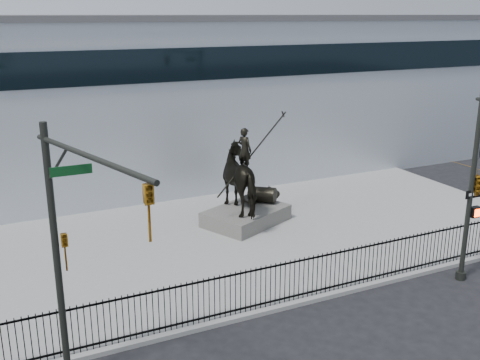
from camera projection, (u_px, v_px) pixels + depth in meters
name	position (u px, v px, depth m)	size (l,w,h in m)	color
ground	(300.00, 325.00, 17.57)	(120.00, 120.00, 0.00)	black
plaza	(213.00, 244.00, 23.60)	(30.00, 12.00, 0.15)	gray
building	(127.00, 98.00, 33.58)	(44.00, 14.00, 9.00)	silver
picket_fence	(281.00, 283.00, 18.39)	(22.10, 0.10, 1.50)	black
statue_plinth	(246.00, 216.00, 25.66)	(3.65, 2.51, 0.68)	#514F4A
equestrian_statue	(247.00, 178.00, 25.20)	(4.29, 3.65, 3.96)	black
traffic_signal_left	(71.00, 252.00, 13.09)	(1.52, 4.84, 7.00)	#242721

